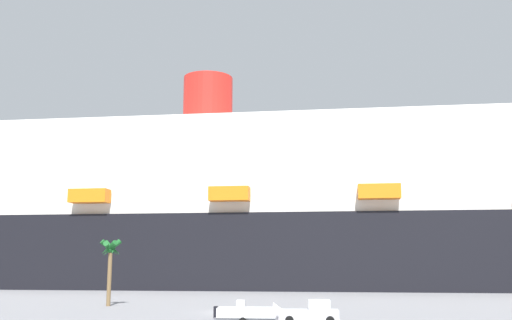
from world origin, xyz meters
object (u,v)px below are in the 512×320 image
at_px(cruise_ship, 384,218).
at_px(pickup_truck, 311,312).
at_px(small_boat_on_trailer, 254,313).
at_px(palm_tree, 110,254).

distance_m(cruise_ship, pickup_truck, 75.30).
bearing_deg(cruise_ship, pickup_truck, -104.67).
bearing_deg(small_boat_on_trailer, cruise_ship, 71.37).
bearing_deg(palm_tree, pickup_truck, -38.05).
bearing_deg(cruise_ship, palm_tree, -130.82).
relative_size(cruise_ship, palm_tree, 33.90).
xyz_separation_m(pickup_truck, small_boat_on_trailer, (-5.38, 0.05, -0.08)).
relative_size(cruise_ship, pickup_truck, 52.40).
bearing_deg(small_boat_on_trailer, pickup_truck, -0.54).
xyz_separation_m(cruise_ship, small_boat_on_trailer, (-24.11, -71.51, -14.18)).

